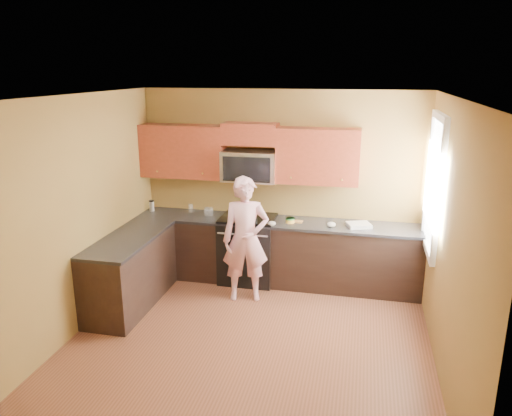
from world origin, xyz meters
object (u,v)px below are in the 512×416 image
(stove, at_px, (248,249))
(frying_pan, at_px, (248,223))
(butter_tub, at_px, (290,223))
(travel_mug, at_px, (152,211))
(microwave, at_px, (250,181))
(woman, at_px, (246,239))

(stove, relative_size, frying_pan, 2.19)
(stove, distance_m, butter_tub, 0.75)
(stove, relative_size, travel_mug, 5.84)
(frying_pan, relative_size, butter_tub, 3.53)
(stove, distance_m, travel_mug, 1.56)
(stove, distance_m, microwave, 0.98)
(frying_pan, height_order, butter_tub, frying_pan)
(microwave, bearing_deg, woman, -81.35)
(woman, bearing_deg, butter_tub, 32.89)
(microwave, xyz_separation_m, travel_mug, (-1.50, -0.03, -0.53))
(butter_tub, xyz_separation_m, travel_mug, (-2.10, 0.14, -0.00))
(microwave, xyz_separation_m, butter_tub, (0.61, -0.17, -0.53))
(woman, distance_m, frying_pan, 0.35)
(woman, xyz_separation_m, butter_tub, (0.50, 0.54, 0.09))
(microwave, xyz_separation_m, woman, (0.11, -0.71, -0.62))
(stove, height_order, microwave, microwave)
(frying_pan, height_order, travel_mug, travel_mug)
(stove, distance_m, woman, 0.69)
(stove, bearing_deg, microwave, 90.00)
(woman, height_order, frying_pan, woman)
(butter_tub, height_order, travel_mug, travel_mug)
(stove, xyz_separation_m, microwave, (0.00, 0.12, 0.97))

